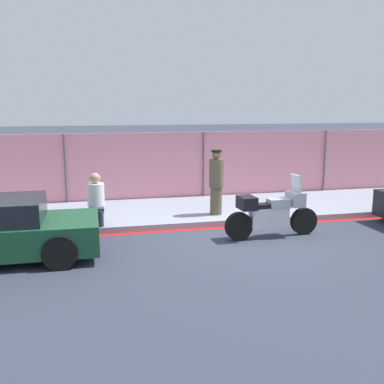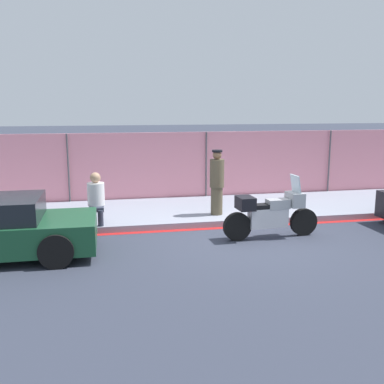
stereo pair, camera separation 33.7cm
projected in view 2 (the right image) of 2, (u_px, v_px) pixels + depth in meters
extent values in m
plane|color=#333847|center=(249.00, 240.00, 10.48)|extent=(120.00, 120.00, 0.00)
cube|color=#8E93A3|center=(218.00, 209.00, 13.21)|extent=(32.16, 3.23, 0.16)
cube|color=red|center=(235.00, 227.00, 11.58)|extent=(32.16, 0.18, 0.01)
cube|color=pink|center=(206.00, 166.00, 14.65)|extent=(30.55, 0.08, 2.25)
cylinder|color=#4C4C51|center=(69.00, 171.00, 13.72)|extent=(0.05, 0.05, 2.25)
cylinder|color=#4C4C51|center=(206.00, 167.00, 14.55)|extent=(0.05, 0.05, 2.25)
cylinder|color=#4C4C51|center=(329.00, 164.00, 15.38)|extent=(0.05, 0.05, 2.25)
cylinder|color=black|center=(303.00, 222.00, 10.83)|extent=(0.67, 0.18, 0.66)
cylinder|color=black|center=(237.00, 227.00, 10.41)|extent=(0.67, 0.18, 0.66)
cube|color=silver|center=(268.00, 218.00, 10.57)|extent=(0.95, 0.33, 0.46)
cube|color=#999EA3|center=(278.00, 204.00, 10.56)|extent=(0.54, 0.34, 0.22)
cube|color=black|center=(264.00, 206.00, 10.49)|extent=(0.61, 0.31, 0.10)
cube|color=#999EA3|center=(295.00, 199.00, 10.66)|extent=(0.35, 0.49, 0.34)
cube|color=silver|center=(296.00, 184.00, 10.58)|extent=(0.13, 0.43, 0.42)
cube|color=black|center=(245.00, 203.00, 10.35)|extent=(0.39, 0.52, 0.30)
cylinder|color=brown|center=(217.00, 201.00, 12.23)|extent=(0.32, 0.32, 0.76)
cylinder|color=brown|center=(217.00, 173.00, 12.08)|extent=(0.39, 0.39, 0.76)
sphere|color=brown|center=(217.00, 155.00, 11.99)|extent=(0.24, 0.24, 0.24)
cylinder|color=black|center=(217.00, 151.00, 11.97)|extent=(0.28, 0.28, 0.05)
cylinder|color=#2D3342|center=(93.00, 219.00, 11.03)|extent=(0.14, 0.14, 0.40)
cylinder|color=#2D3342|center=(101.00, 218.00, 11.07)|extent=(0.14, 0.14, 0.40)
cube|color=#2D3342|center=(96.00, 209.00, 11.21)|extent=(0.36, 0.40, 0.10)
cylinder|color=white|center=(96.00, 194.00, 11.33)|extent=(0.43, 0.43, 0.57)
sphere|color=tan|center=(95.00, 178.00, 11.25)|extent=(0.27, 0.27, 0.27)
cylinder|color=black|center=(64.00, 228.00, 10.23)|extent=(0.68, 0.22, 0.68)
cylinder|color=black|center=(56.00, 251.00, 8.65)|extent=(0.68, 0.22, 0.68)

